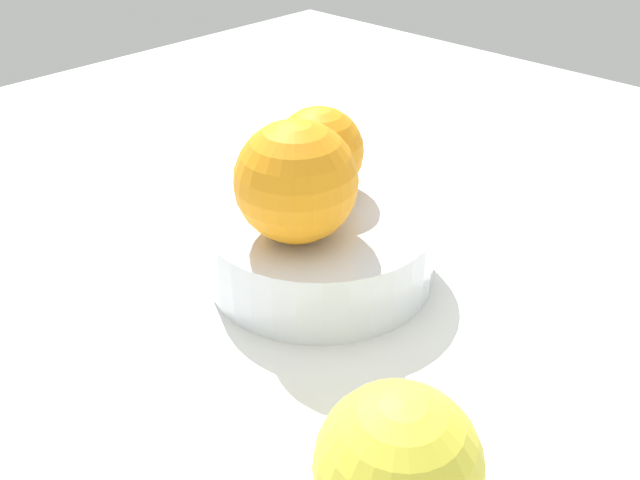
{
  "coord_description": "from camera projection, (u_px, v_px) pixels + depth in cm",
  "views": [
    {
      "loc": [
        28.48,
        -29.75,
        28.26
      ],
      "look_at": [
        0.0,
        0.0,
        2.85
      ],
      "focal_mm": 39.17,
      "sensor_mm": 36.0,
      "label": 1
    }
  ],
  "objects": [
    {
      "name": "orange_in_bowl_1",
      "position": [
        296.0,
        182.0,
        0.43
      ],
      "size": [
        7.82,
        7.82,
        7.82
      ],
      "primitive_type": "sphere",
      "color": "orange",
      "rests_on": "fruit_bowl"
    },
    {
      "name": "ground_plane",
      "position": [
        320.0,
        285.0,
        0.5
      ],
      "size": [
        110.0,
        110.0,
        2.0
      ],
      "primitive_type": "cube",
      "color": "white"
    },
    {
      "name": "orange_loose_0",
      "position": [
        398.0,
        466.0,
        0.31
      ],
      "size": [
        7.57,
        7.57,
        7.57
      ],
      "primitive_type": "sphere",
      "color": "yellow",
      "rests_on": "ground_plane"
    },
    {
      "name": "orange_in_bowl_0",
      "position": [
        319.0,
        151.0,
        0.49
      ],
      "size": [
        6.32,
        6.32,
        6.32
      ],
      "primitive_type": "sphere",
      "color": "orange",
      "rests_on": "fruit_bowl"
    },
    {
      "name": "fruit_bowl",
      "position": [
        320.0,
        247.0,
        0.49
      ],
      "size": [
        15.85,
        15.85,
        4.76
      ],
      "color": "silver",
      "rests_on": "ground_plane"
    }
  ]
}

